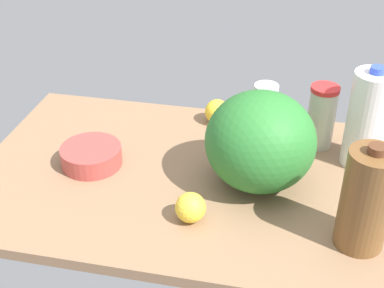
# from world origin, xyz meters

# --- Properties ---
(countertop) EXTENTS (1.20, 0.76, 0.03)m
(countertop) POSITION_xyz_m (0.00, 0.00, 0.01)
(countertop) COLOR #88674A
(countertop) RESTS_ON ground
(chocolate_milk_jug) EXTENTS (0.11, 0.11, 0.27)m
(chocolate_milk_jug) POSITION_xyz_m (-0.43, 0.18, 0.16)
(chocolate_milk_jug) COLOR brown
(chocolate_milk_jug) RESTS_ON countertop
(mixing_bowl) EXTENTS (0.17, 0.17, 0.06)m
(mixing_bowl) POSITION_xyz_m (0.29, 0.01, 0.06)
(mixing_bowl) COLOR #AF413C
(mixing_bowl) RESTS_ON countertop
(watermelon) EXTENTS (0.29, 0.29, 0.26)m
(watermelon) POSITION_xyz_m (-0.18, 0.00, 0.16)
(watermelon) COLOR #2A742D
(watermelon) RESTS_ON countertop
(milk_jug) EXTENTS (0.11, 0.11, 0.30)m
(milk_jug) POSITION_xyz_m (-0.46, -0.16, 0.17)
(milk_jug) COLOR white
(milk_jug) RESTS_ON countertop
(tumbler_cup) EXTENTS (0.08, 0.08, 0.19)m
(tumbler_cup) POSITION_xyz_m (-0.34, -0.23, 0.13)
(tumbler_cup) COLOR beige
(tumbler_cup) RESTS_ON countertop
(shaker_bottle) EXTENTS (0.07, 0.07, 0.17)m
(shaker_bottle) POSITION_xyz_m (-0.17, -0.25, 0.12)
(shaker_bottle) COLOR #32312C
(shaker_bottle) RESTS_ON countertop
(lemon_by_jug) EXTENTS (0.08, 0.08, 0.08)m
(lemon_by_jug) POSITION_xyz_m (-0.02, -0.30, 0.07)
(lemon_by_jug) COLOR yellow
(lemon_by_jug) RESTS_ON countertop
(lemon_beside_bowl) EXTENTS (0.08, 0.08, 0.08)m
(lemon_beside_bowl) POSITION_xyz_m (-0.04, 0.19, 0.07)
(lemon_beside_bowl) COLOR yellow
(lemon_beside_bowl) RESTS_ON countertop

